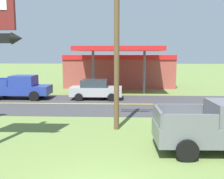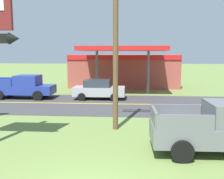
{
  "view_description": "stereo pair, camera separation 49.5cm",
  "coord_description": "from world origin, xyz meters",
  "px_view_note": "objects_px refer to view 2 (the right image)",
  "views": [
    {
      "loc": [
        0.56,
        -6.21,
        3.77
      ],
      "look_at": [
        0.0,
        8.0,
        1.8
      ],
      "focal_mm": 41.98,
      "sensor_mm": 36.0,
      "label": 1
    },
    {
      "loc": [
        1.06,
        -6.18,
        3.77
      ],
      "look_at": [
        0.0,
        8.0,
        1.8
      ],
      "focal_mm": 41.98,
      "sensor_mm": 36.0,
      "label": 2
    }
  ],
  "objects_px": {
    "utility_pole": "(116,40)",
    "pickup_grey_parked_on_lawn": "(222,128)",
    "gas_station": "(124,69)",
    "pickup_blue_on_road": "(24,87)",
    "car_silver_near_lane": "(99,89)"
  },
  "relations": [
    {
      "from": "utility_pole",
      "to": "car_silver_near_lane",
      "type": "height_order",
      "value": "utility_pole"
    },
    {
      "from": "gas_station",
      "to": "pickup_blue_on_road",
      "type": "distance_m",
      "value": 12.2
    },
    {
      "from": "utility_pole",
      "to": "pickup_grey_parked_on_lawn",
      "type": "height_order",
      "value": "utility_pole"
    },
    {
      "from": "pickup_blue_on_road",
      "to": "car_silver_near_lane",
      "type": "xyz_separation_m",
      "value": [
        6.36,
        0.0,
        -0.13
      ]
    },
    {
      "from": "utility_pole",
      "to": "pickup_grey_parked_on_lawn",
      "type": "relative_size",
      "value": 1.56
    },
    {
      "from": "utility_pole",
      "to": "gas_station",
      "type": "bearing_deg",
      "value": 90.24
    },
    {
      "from": "car_silver_near_lane",
      "to": "pickup_blue_on_road",
      "type": "bearing_deg",
      "value": -180.0
    },
    {
      "from": "pickup_grey_parked_on_lawn",
      "to": "car_silver_near_lane",
      "type": "bearing_deg",
      "value": 118.43
    },
    {
      "from": "pickup_blue_on_road",
      "to": "car_silver_near_lane",
      "type": "bearing_deg",
      "value": 0.0
    },
    {
      "from": "pickup_blue_on_road",
      "to": "car_silver_near_lane",
      "type": "height_order",
      "value": "pickup_blue_on_road"
    },
    {
      "from": "pickup_grey_parked_on_lawn",
      "to": "car_silver_near_lane",
      "type": "xyz_separation_m",
      "value": [
        -6.12,
        11.31,
        -0.13
      ]
    },
    {
      "from": "gas_station",
      "to": "pickup_grey_parked_on_lawn",
      "type": "xyz_separation_m",
      "value": [
        4.29,
        -20.31,
        -0.98
      ]
    },
    {
      "from": "utility_pole",
      "to": "gas_station",
      "type": "xyz_separation_m",
      "value": [
        -0.07,
        17.46,
        -2.45
      ]
    },
    {
      "from": "gas_station",
      "to": "pickup_blue_on_road",
      "type": "xyz_separation_m",
      "value": [
        -8.19,
        -9.0,
        -0.98
      ]
    },
    {
      "from": "utility_pole",
      "to": "pickup_blue_on_road",
      "type": "height_order",
      "value": "utility_pole"
    }
  ]
}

